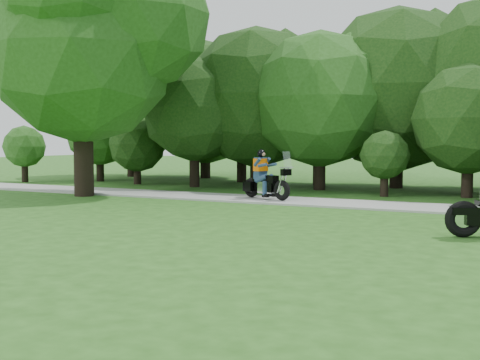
% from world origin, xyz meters
% --- Properties ---
extents(ground, '(100.00, 100.00, 0.00)m').
position_xyz_m(ground, '(0.00, 0.00, 0.00)').
color(ground, '#255317').
rests_on(ground, ground).
extents(walkway, '(60.00, 2.20, 0.06)m').
position_xyz_m(walkway, '(0.00, 8.00, 0.03)').
color(walkway, gray).
rests_on(walkway, ground).
extents(tree_line, '(39.53, 11.59, 7.49)m').
position_xyz_m(tree_line, '(0.97, 14.62, 3.63)').
color(tree_line, black).
rests_on(tree_line, ground).
extents(big_tree_west, '(8.64, 6.56, 9.96)m').
position_xyz_m(big_tree_west, '(-10.54, 6.85, 5.76)').
color(big_tree_west, black).
rests_on(big_tree_west, ground).
extents(touring_motorcycle, '(2.01, 1.19, 1.60)m').
position_xyz_m(touring_motorcycle, '(-4.25, 8.01, 0.64)').
color(touring_motorcycle, black).
rests_on(touring_motorcycle, walkway).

